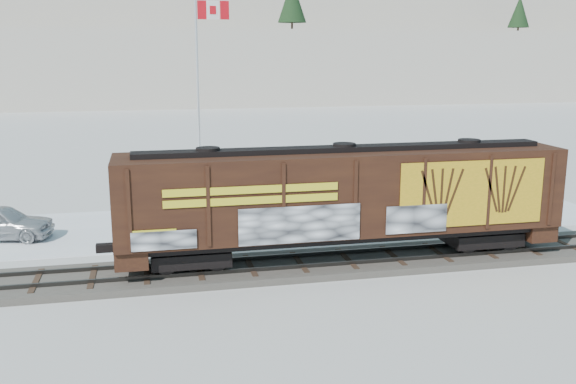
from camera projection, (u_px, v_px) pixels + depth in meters
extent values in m
plane|color=white|center=(250.00, 272.00, 25.41)|extent=(500.00, 500.00, 0.00)
cube|color=#59544C|center=(250.00, 269.00, 25.38)|extent=(50.00, 3.40, 0.28)
cube|color=#33302D|center=(253.00, 270.00, 24.64)|extent=(50.00, 0.10, 0.15)
cube|color=#33302D|center=(247.00, 258.00, 26.02)|extent=(50.00, 0.10, 0.15)
cube|color=white|center=(227.00, 224.00, 32.56)|extent=(40.00, 8.00, 0.03)
cube|color=white|center=(166.00, 66.00, 114.77)|extent=(360.00, 40.00, 12.00)
cube|color=white|center=(161.00, 36.00, 142.12)|extent=(360.00, 40.00, 24.00)
cube|color=white|center=(157.00, 18.00, 174.34)|extent=(360.00, 50.00, 35.00)
cone|color=black|center=(292.00, 1.00, 112.19)|extent=(5.04, 5.04, 7.38)
cone|color=black|center=(519.00, 12.00, 128.15)|extent=(4.20, 4.20, 6.15)
cube|color=black|center=(190.00, 255.00, 24.73)|extent=(3.00, 2.00, 0.90)
cube|color=black|center=(480.00, 236.00, 27.29)|extent=(3.00, 2.00, 0.90)
cylinder|color=black|center=(166.00, 263.00, 23.79)|extent=(0.90, 0.12, 0.90)
cube|color=black|center=(343.00, 233.00, 25.90)|extent=(17.81, 2.40, 0.25)
cube|color=#341A0E|center=(343.00, 191.00, 25.53)|extent=(17.81, 3.00, 3.21)
cube|color=black|center=(344.00, 149.00, 25.17)|extent=(16.39, 0.90, 0.20)
cube|color=gold|center=(473.00, 193.00, 25.07)|extent=(6.06, 0.03, 2.60)
cube|color=gold|center=(252.00, 195.00, 23.17)|extent=(6.41, 0.02, 0.70)
cube|color=white|center=(300.00, 225.00, 23.79)|extent=(4.63, 0.03, 1.40)
cylinder|color=silver|center=(201.00, 200.00, 37.36)|extent=(0.90, 0.90, 0.20)
cylinder|color=silver|center=(198.00, 103.00, 36.15)|extent=(0.14, 0.14, 11.50)
cube|color=red|center=(202.00, 10.00, 35.14)|extent=(0.50, 0.07, 1.00)
cube|color=white|center=(213.00, 10.00, 35.27)|extent=(0.70, 0.09, 1.00)
cube|color=red|center=(225.00, 10.00, 35.40)|extent=(0.50, 0.07, 1.00)
imported|color=#AFB2B7|center=(0.00, 222.00, 29.65)|extent=(5.03, 2.79, 1.62)
imported|color=silver|center=(296.00, 212.00, 31.63)|extent=(4.71, 1.73, 1.54)
imported|color=black|center=(429.00, 197.00, 35.29)|extent=(5.04, 3.12, 1.36)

